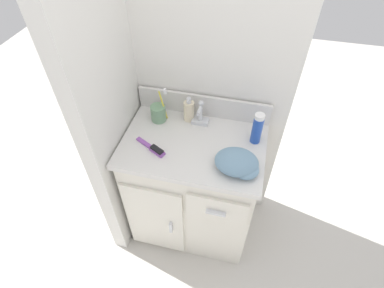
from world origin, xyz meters
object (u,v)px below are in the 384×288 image
at_px(toothbrush_cup, 159,113).
at_px(hand_towel, 239,163).
at_px(soap_dispenser, 189,111).
at_px(shaving_cream_can, 257,129).
at_px(hairbrush, 154,149).

bearing_deg(toothbrush_cup, hand_towel, -27.66).
relative_size(soap_dispenser, shaving_cream_can, 0.84).
xyz_separation_m(soap_dispenser, shaving_cream_can, (0.37, -0.08, 0.03)).
height_order(soap_dispenser, hand_towel, soap_dispenser).
relative_size(toothbrush_cup, soap_dispenser, 1.36).
distance_m(shaving_cream_can, hairbrush, 0.52).
bearing_deg(hand_towel, soap_dispenser, 137.04).
bearing_deg(hairbrush, soap_dispenser, 94.22).
distance_m(shaving_cream_can, hand_towel, 0.22).
xyz_separation_m(soap_dispenser, hand_towel, (0.31, -0.29, -0.02)).
distance_m(toothbrush_cup, shaving_cream_can, 0.53).
bearing_deg(hand_towel, toothbrush_cup, 152.34).
xyz_separation_m(hairbrush, hand_towel, (0.42, -0.02, 0.03)).
distance_m(toothbrush_cup, hand_towel, 0.53).
bearing_deg(shaving_cream_can, hand_towel, -106.38).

